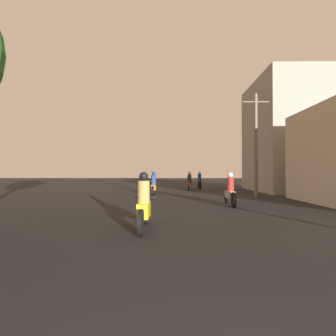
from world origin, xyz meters
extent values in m
cylinder|color=black|center=(-1.08, 7.37, 0.32)|extent=(0.10, 0.64, 0.64)
cylinder|color=black|center=(-1.08, 5.94, 0.32)|extent=(0.10, 0.64, 0.64)
cube|color=gold|center=(-1.08, 6.65, 0.51)|extent=(0.30, 0.84, 0.39)
cylinder|color=black|center=(-1.08, 7.12, 0.81)|extent=(0.60, 0.04, 0.04)
cylinder|color=#B28E47|center=(-1.08, 6.57, 1.00)|extent=(0.32, 0.32, 0.59)
sphere|color=black|center=(-1.08, 6.57, 1.42)|extent=(0.24, 0.24, 0.24)
cylinder|color=black|center=(2.33, 12.32, 0.33)|extent=(0.10, 0.65, 0.65)
cylinder|color=black|center=(2.33, 10.94, 0.33)|extent=(0.10, 0.65, 0.65)
cube|color=#ADADB2|center=(2.33, 11.63, 0.49)|extent=(0.30, 0.87, 0.32)
cylinder|color=black|center=(2.33, 12.08, 0.75)|extent=(0.60, 0.04, 0.04)
cylinder|color=maroon|center=(2.33, 11.55, 0.96)|extent=(0.32, 0.32, 0.62)
sphere|color=silver|center=(2.33, 11.55, 1.39)|extent=(0.24, 0.24, 0.24)
cylinder|color=black|center=(-1.52, 17.65, 0.31)|extent=(0.10, 0.63, 0.63)
cylinder|color=black|center=(-1.52, 16.15, 0.31)|extent=(0.10, 0.63, 0.63)
cube|color=orange|center=(-1.52, 16.90, 0.48)|extent=(0.30, 0.75, 0.33)
cylinder|color=black|center=(-1.52, 17.39, 0.75)|extent=(0.60, 0.04, 0.04)
cylinder|color=navy|center=(-1.52, 16.83, 0.98)|extent=(0.32, 0.32, 0.66)
sphere|color=navy|center=(-1.52, 16.83, 1.43)|extent=(0.24, 0.24, 0.24)
cylinder|color=black|center=(1.12, 21.77, 0.33)|extent=(0.10, 0.65, 0.65)
cylinder|color=black|center=(1.12, 20.28, 0.33)|extent=(0.10, 0.65, 0.65)
cube|color=red|center=(1.12, 21.03, 0.49)|extent=(0.30, 0.85, 0.34)
cylinder|color=black|center=(1.12, 21.51, 0.76)|extent=(0.60, 0.04, 0.04)
cylinder|color=#2D2D33|center=(1.12, 20.94, 0.98)|extent=(0.32, 0.32, 0.64)
sphere|color=silver|center=(1.12, 20.94, 1.42)|extent=(0.24, 0.24, 0.24)
cylinder|color=black|center=(2.18, 24.05, 0.31)|extent=(0.10, 0.62, 0.62)
cylinder|color=black|center=(2.18, 22.56, 0.31)|extent=(0.10, 0.62, 0.62)
cube|color=black|center=(2.18, 23.30, 0.50)|extent=(0.30, 0.77, 0.38)
cylinder|color=black|center=(2.18, 23.79, 0.79)|extent=(0.60, 0.04, 0.04)
cylinder|color=navy|center=(2.18, 23.23, 1.01)|extent=(0.32, 0.32, 0.64)
sphere|color=silver|center=(2.18, 23.23, 1.45)|extent=(0.24, 0.24, 0.24)
cube|color=gray|center=(8.33, 20.31, 4.34)|extent=(4.23, 7.46, 8.67)
cylinder|color=#6B5B4C|center=(4.83, 15.70, 3.16)|extent=(0.20, 0.20, 6.31)
cylinder|color=#6B5B4C|center=(4.83, 15.70, 5.81)|extent=(1.60, 0.10, 0.10)
camera|label=1|loc=(-0.34, -0.36, 1.55)|focal=28.00mm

